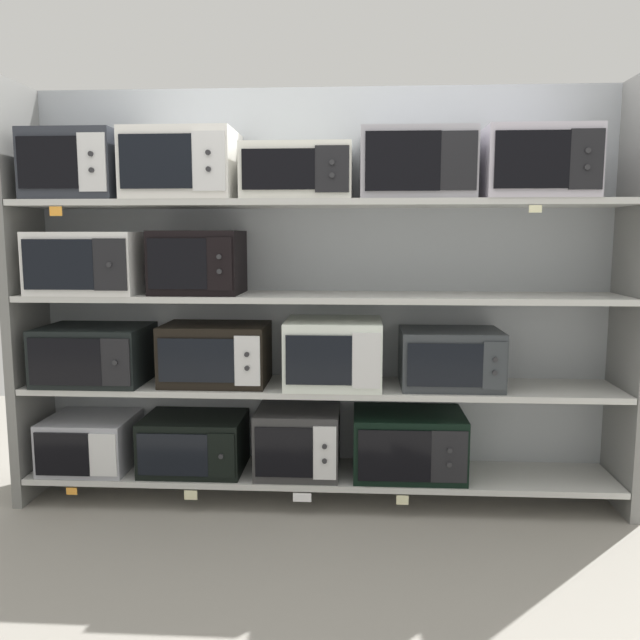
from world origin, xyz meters
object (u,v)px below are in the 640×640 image
Objects in this scene: microwave_7 at (450,358)px; microwave_13 at (416,165)px; microwave_5 at (216,354)px; microwave_1 at (194,443)px; microwave_10 at (78,167)px; microwave_2 at (298,440)px; microwave_12 at (298,173)px; microwave_14 at (535,165)px; microwave_4 at (95,354)px; microwave_9 at (198,262)px; microwave_6 at (334,352)px; microwave_0 at (91,442)px; microwave_11 at (183,166)px; microwave_3 at (408,443)px; microwave_8 at (91,263)px.

microwave_13 is at bearing -179.93° from microwave_7.
microwave_1 is at bearing -179.91° from microwave_5.
microwave_2 is at bearing -0.01° from microwave_10.
microwave_14 reaches higher than microwave_12.
microwave_13 is 0.56m from microwave_14.
microwave_13 is (0.58, -0.00, 1.38)m from microwave_2.
microwave_13 is at bearing -0.01° from microwave_1.
microwave_9 is (0.55, 0.00, 0.47)m from microwave_4.
microwave_13 is (1.08, -0.00, 0.47)m from microwave_9.
microwave_6 is at bearing 0.00° from microwave_5.
microwave_2 is 1.76m from microwave_10.
microwave_0 is at bearing -179.99° from microwave_9.
microwave_11 is (-0.06, 0.00, 0.47)m from microwave_9.
microwave_11 is 0.57m from microwave_12.
microwave_3 is 1.47m from microwave_12.
microwave_6 is 1.06× the size of microwave_10.
microwave_10 is 2.23m from microwave_14.
microwave_5 is 0.78m from microwave_8.
microwave_8 is 1.24× the size of microwave_9.
microwave_0 is 1.51m from microwave_11.
microwave_6 reaches higher than microwave_4.
microwave_6 is at bearing 0.01° from microwave_11.
microwave_1 is 1.08× the size of microwave_6.
microwave_10 is at bearing 179.98° from microwave_9.
microwave_4 is 1.12× the size of microwave_6.
microwave_4 is 1.23m from microwave_6.
microwave_1 is 1.11m from microwave_3.
microwave_2 is at bearing 179.99° from microwave_3.
microwave_10 and microwave_11 have the same top height.
microwave_3 is 1.24× the size of microwave_10.
microwave_3 is 1.06× the size of microwave_12.
microwave_11 reaches higher than microwave_12.
microwave_14 is (0.37, -0.00, 0.94)m from microwave_7.
microwave_3 is 0.49m from microwave_7.
microwave_5 is 1.82m from microwave_14.
microwave_2 is 1.50m from microwave_13.
microwave_4 is 1.81m from microwave_7.
microwave_0 is 0.83× the size of microwave_12.
microwave_14 is (1.68, -0.00, 1.41)m from microwave_1.
microwave_7 is 1.87m from microwave_8.
microwave_6 is (1.28, 0.00, 0.49)m from microwave_0.
microwave_6 is (1.23, 0.00, 0.02)m from microwave_4.
microwave_11 reaches higher than microwave_0.
microwave_0 is 1.92m from microwave_7.
microwave_8 is (-0.51, -0.00, 0.94)m from microwave_1.
microwave_4 is at bearing -168.45° from microwave_8.
microwave_0 is at bearing -180.00° from microwave_13.
microwave_8 is 1.02× the size of microwave_11.
microwave_2 is 0.83× the size of microwave_14.
microwave_1 is 0.49m from microwave_5.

